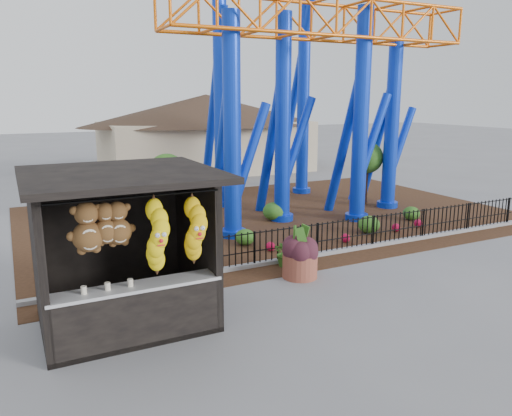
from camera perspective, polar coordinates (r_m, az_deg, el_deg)
name	(u,v)px	position (r m, az deg, el deg)	size (l,w,h in m)	color
ground	(284,316)	(10.67, 3.23, -12.19)	(120.00, 120.00, 0.00)	slate
mulch_bed	(271,216)	(19.15, 1.78, -0.87)	(18.00, 12.00, 0.02)	#331E11
curb	(351,249)	(15.08, 10.84, -4.63)	(18.00, 0.18, 0.12)	gray
prize_booth	(125,253)	(9.91, -14.73, -5.01)	(3.50, 3.40, 3.12)	black
picket_fence	(376,231)	(15.51, 13.56, -2.59)	(12.20, 0.06, 1.00)	black
roller_coaster	(296,42)	(19.47, 4.63, 18.38)	(11.00, 6.37, 10.82)	#0B30C6
terracotta_planter	(300,266)	(12.71, 5.04, -6.56)	(0.88, 0.88, 0.62)	brown
planter_foliage	(300,242)	(12.52, 5.09, -3.85)	(0.70, 0.70, 0.64)	#36151F
potted_plant	(286,252)	(13.46, 3.44, -5.07)	(0.70, 0.61, 0.78)	#1F5C1B
landscaping	(325,219)	(17.62, 7.93, -1.24)	(7.48, 4.09, 0.66)	#2B591A
pavilion	(206,121)	(30.42, -5.69, 9.91)	(15.00, 15.00, 4.80)	#BFAD8C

